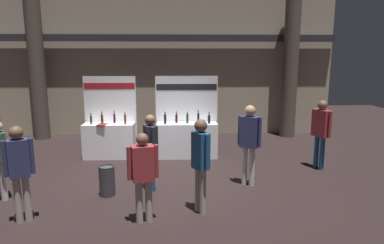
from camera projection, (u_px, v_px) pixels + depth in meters
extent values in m
plane|color=black|center=(160.00, 178.00, 8.11)|extent=(24.77, 24.77, 0.00)
cube|color=tan|center=(166.00, 48.00, 12.39)|extent=(12.39, 0.25, 6.47)
cube|color=#2D2D33|center=(165.00, 38.00, 12.03)|extent=(12.39, 0.20, 0.24)
cylinder|color=#51473D|center=(36.00, 58.00, 11.61)|extent=(0.54, 0.54, 5.72)
cylinder|color=#51473D|center=(291.00, 58.00, 11.96)|extent=(0.54, 0.54, 5.72)
cube|color=white|center=(110.00, 140.00, 9.72)|extent=(1.44, 0.60, 1.00)
cube|color=white|center=(111.00, 116.00, 9.93)|extent=(1.51, 0.04, 2.33)
cube|color=maroon|center=(109.00, 86.00, 9.74)|extent=(1.47, 0.01, 0.18)
cylinder|color=#19381E|center=(91.00, 120.00, 9.54)|extent=(0.06, 0.06, 0.23)
cylinder|color=#19381E|center=(91.00, 115.00, 9.51)|extent=(0.03, 0.03, 0.07)
cylinder|color=red|center=(91.00, 113.00, 9.51)|extent=(0.03, 0.03, 0.02)
cylinder|color=#472D14|center=(102.00, 119.00, 9.50)|extent=(0.07, 0.07, 0.27)
cylinder|color=#472D14|center=(102.00, 113.00, 9.47)|extent=(0.03, 0.03, 0.09)
cylinder|color=gold|center=(102.00, 111.00, 9.46)|extent=(0.03, 0.03, 0.02)
cylinder|color=black|center=(114.00, 119.00, 9.68)|extent=(0.06, 0.06, 0.26)
cylinder|color=black|center=(114.00, 113.00, 9.65)|extent=(0.03, 0.03, 0.08)
cylinder|color=black|center=(114.00, 111.00, 9.64)|extent=(0.03, 0.03, 0.02)
cylinder|color=#472D14|center=(125.00, 119.00, 9.55)|extent=(0.06, 0.06, 0.27)
cylinder|color=#472D14|center=(125.00, 114.00, 9.52)|extent=(0.03, 0.03, 0.06)
cylinder|color=gold|center=(125.00, 112.00, 9.51)|extent=(0.03, 0.03, 0.02)
cube|color=maroon|center=(102.00, 124.00, 9.44)|extent=(0.26, 0.36, 0.02)
cube|color=white|center=(187.00, 140.00, 9.77)|extent=(1.74, 0.60, 1.00)
cube|color=white|center=(187.00, 116.00, 9.98)|extent=(1.83, 0.04, 2.34)
cube|color=black|center=(187.00, 87.00, 9.80)|extent=(1.77, 0.01, 0.18)
cylinder|color=black|center=(165.00, 119.00, 9.54)|extent=(0.07, 0.07, 0.27)
cylinder|color=black|center=(165.00, 113.00, 9.51)|extent=(0.03, 0.03, 0.06)
cylinder|color=black|center=(165.00, 112.00, 9.50)|extent=(0.03, 0.03, 0.02)
cylinder|color=black|center=(176.00, 119.00, 9.70)|extent=(0.07, 0.07, 0.24)
cylinder|color=black|center=(176.00, 113.00, 9.67)|extent=(0.03, 0.03, 0.08)
cylinder|color=red|center=(176.00, 112.00, 9.66)|extent=(0.03, 0.03, 0.02)
cylinder|color=#19381E|center=(187.00, 119.00, 9.65)|extent=(0.07, 0.07, 0.26)
cylinder|color=#19381E|center=(187.00, 113.00, 9.62)|extent=(0.03, 0.03, 0.07)
cylinder|color=gold|center=(187.00, 112.00, 9.61)|extent=(0.03, 0.03, 0.02)
cylinder|color=black|center=(198.00, 118.00, 9.65)|extent=(0.06, 0.06, 0.28)
cylinder|color=black|center=(198.00, 112.00, 9.62)|extent=(0.03, 0.03, 0.09)
cylinder|color=red|center=(198.00, 110.00, 9.61)|extent=(0.03, 0.03, 0.02)
cylinder|color=black|center=(209.00, 119.00, 9.60)|extent=(0.08, 0.08, 0.24)
cylinder|color=black|center=(209.00, 114.00, 9.57)|extent=(0.03, 0.03, 0.08)
cylinder|color=red|center=(209.00, 112.00, 9.56)|extent=(0.03, 0.03, 0.02)
cylinder|color=#38383D|center=(107.00, 181.00, 7.03)|extent=(0.33, 0.33, 0.61)
torus|color=black|center=(106.00, 167.00, 6.97)|extent=(0.33, 0.33, 0.02)
cylinder|color=#ADA393|center=(18.00, 200.00, 5.83)|extent=(0.12, 0.12, 0.83)
cylinder|color=#ADA393|center=(27.00, 199.00, 5.89)|extent=(0.12, 0.12, 0.83)
cube|color=navy|center=(19.00, 158.00, 5.72)|extent=(0.38, 0.33, 0.66)
sphere|color=brown|center=(16.00, 133.00, 5.64)|extent=(0.23, 0.23, 0.23)
cylinder|color=navy|center=(5.00, 159.00, 5.63)|extent=(0.08, 0.08, 0.63)
cylinder|color=navy|center=(32.00, 156.00, 5.81)|extent=(0.08, 0.08, 0.63)
cylinder|color=#ADA393|center=(198.00, 189.00, 6.27)|extent=(0.12, 0.12, 0.86)
cylinder|color=#ADA393|center=(203.00, 192.00, 6.15)|extent=(0.12, 0.12, 0.86)
cube|color=navy|center=(201.00, 151.00, 6.06)|extent=(0.34, 0.38, 0.68)
sphere|color=brown|center=(201.00, 126.00, 5.98)|extent=(0.24, 0.24, 0.24)
cylinder|color=navy|center=(194.00, 147.00, 6.22)|extent=(0.08, 0.08, 0.65)
cylinder|color=navy|center=(207.00, 152.00, 5.90)|extent=(0.08, 0.08, 0.65)
cylinder|color=silver|center=(2.00, 180.00, 6.89)|extent=(0.12, 0.12, 0.78)
cylinder|color=silver|center=(3.00, 182.00, 6.77)|extent=(0.12, 0.12, 0.78)
cylinder|color=#33563D|center=(1.00, 149.00, 6.53)|extent=(0.08, 0.08, 0.59)
cylinder|color=navy|center=(316.00, 152.00, 8.79)|extent=(0.12, 0.12, 0.87)
cylinder|color=navy|center=(322.00, 153.00, 8.63)|extent=(0.12, 0.12, 0.87)
cube|color=maroon|center=(321.00, 123.00, 8.57)|extent=(0.39, 0.51, 0.69)
sphere|color=brown|center=(323.00, 105.00, 8.48)|extent=(0.24, 0.24, 0.24)
cylinder|color=maroon|center=(313.00, 121.00, 8.80)|extent=(0.08, 0.08, 0.65)
cylinder|color=maroon|center=(330.00, 124.00, 8.33)|extent=(0.08, 0.08, 0.65)
cylinder|color=#ADA393|center=(149.00, 201.00, 5.87)|extent=(0.12, 0.12, 0.77)
cylinder|color=#ADA393|center=(139.00, 202.00, 5.83)|extent=(0.12, 0.12, 0.77)
cube|color=maroon|center=(143.00, 163.00, 5.72)|extent=(0.42, 0.33, 0.61)
sphere|color=brown|center=(142.00, 139.00, 5.64)|extent=(0.21, 0.21, 0.21)
cylinder|color=maroon|center=(156.00, 161.00, 5.78)|extent=(0.08, 0.08, 0.58)
cylinder|color=maroon|center=(129.00, 163.00, 5.65)|extent=(0.08, 0.08, 0.58)
cylinder|color=silver|center=(252.00, 167.00, 7.54)|extent=(0.12, 0.12, 0.88)
cylinder|color=silver|center=(245.00, 166.00, 7.63)|extent=(0.12, 0.12, 0.88)
cube|color=navy|center=(249.00, 132.00, 7.44)|extent=(0.45, 0.41, 0.70)
sphere|color=tan|center=(250.00, 111.00, 7.35)|extent=(0.24, 0.24, 0.24)
cylinder|color=navy|center=(260.00, 132.00, 7.32)|extent=(0.08, 0.08, 0.66)
cylinder|color=navy|center=(240.00, 130.00, 7.55)|extent=(0.08, 0.08, 0.66)
cylinder|color=navy|center=(152.00, 173.00, 7.24)|extent=(0.12, 0.12, 0.80)
cylinder|color=navy|center=(150.00, 171.00, 7.38)|extent=(0.12, 0.12, 0.80)
cube|color=#23232D|center=(151.00, 140.00, 7.18)|extent=(0.34, 0.39, 0.64)
sphere|color=brown|center=(150.00, 120.00, 7.09)|extent=(0.22, 0.22, 0.22)
cylinder|color=#23232D|center=(153.00, 141.00, 6.98)|extent=(0.08, 0.08, 0.61)
cylinder|color=#23232D|center=(148.00, 137.00, 7.36)|extent=(0.08, 0.08, 0.61)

